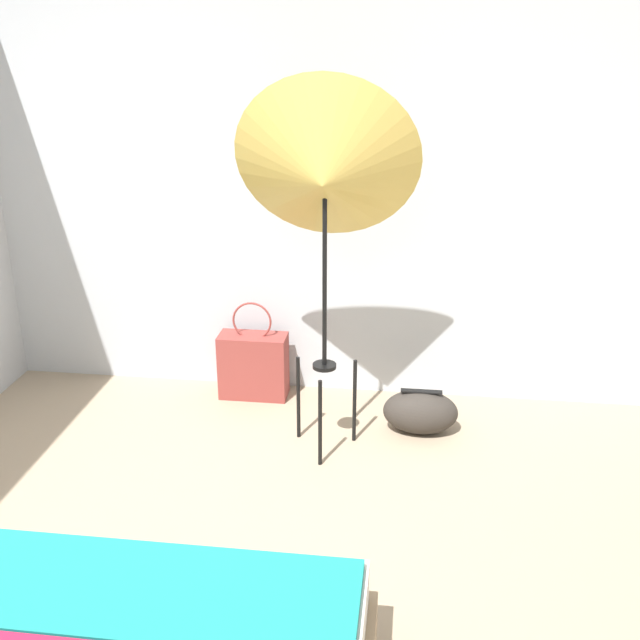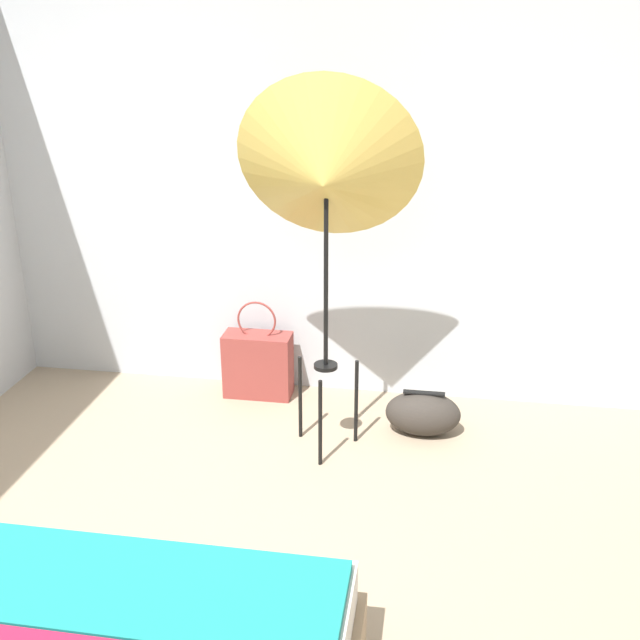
{
  "view_description": "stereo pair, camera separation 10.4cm",
  "coord_description": "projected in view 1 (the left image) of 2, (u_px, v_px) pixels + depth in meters",
  "views": [
    {
      "loc": [
        0.78,
        -1.81,
        2.02
      ],
      "look_at": [
        0.38,
        1.35,
        0.78
      ],
      "focal_mm": 42.0,
      "sensor_mm": 36.0,
      "label": 1
    },
    {
      "loc": [
        0.89,
        -1.79,
        2.02
      ],
      "look_at": [
        0.38,
        1.35,
        0.78
      ],
      "focal_mm": 42.0,
      "sensor_mm": 36.0,
      "label": 2
    }
  ],
  "objects": [
    {
      "name": "wall_back",
      "position": [
        273.0,
        170.0,
        4.1
      ],
      "size": [
        8.0,
        0.05,
        2.6
      ],
      "color": "#B7BCC1",
      "rests_on": "ground_plane"
    },
    {
      "name": "duffel_bag",
      "position": [
        420.0,
        412.0,
        3.98
      ],
      "size": [
        0.4,
        0.24,
        0.24
      ],
      "color": "#332D28",
      "rests_on": "ground_plane"
    },
    {
      "name": "photo_umbrella",
      "position": [
        325.0,
        174.0,
        3.37
      ],
      "size": [
        0.87,
        0.55,
        1.86
      ],
      "color": "black",
      "rests_on": "ground_plane"
    },
    {
      "name": "tote_bag",
      "position": [
        253.0,
        365.0,
        4.35
      ],
      "size": [
        0.39,
        0.18,
        0.58
      ],
      "color": "brown",
      "rests_on": "ground_plane"
    }
  ]
}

